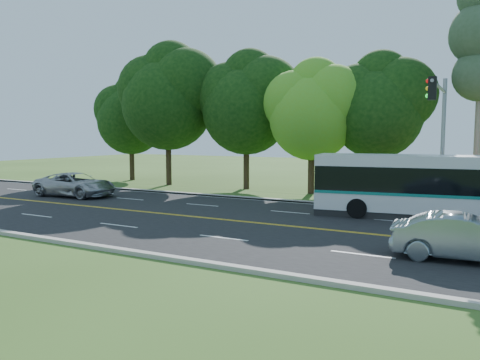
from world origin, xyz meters
The scene contains 12 objects.
ground centered at (0.00, 0.00, 0.00)m, with size 120.00×120.00×0.00m, color #34521B.
road centered at (0.00, 0.00, 0.01)m, with size 60.00×14.00×0.02m, color black.
curb_north centered at (0.00, 7.15, 0.07)m, with size 60.00×0.30×0.15m, color #ABA49A.
curb_south centered at (0.00, -7.15, 0.07)m, with size 60.00×0.30×0.15m, color #ABA49A.
grass_verge centered at (0.00, 9.00, 0.05)m, with size 60.00×4.00×0.10m, color #34521B.
lane_markings centered at (-0.09, 0.00, 0.02)m, with size 57.60×13.82×0.00m.
tree_row centered at (-5.15, 12.13, 6.73)m, with size 44.70×9.10×13.84m.
bougainvillea_hedge centered at (7.18, 8.15, 0.72)m, with size 9.50×2.25×1.50m.
traffic_signal centered at (6.49, 5.40, 4.67)m, with size 0.42×6.10×7.00m.
transit_bus centered at (6.65, 5.04, 1.55)m, with size 12.03×4.02×3.09m.
sedan centered at (8.12, -2.75, 0.78)m, with size 1.60×4.59×1.51m, color slate.
suv centered at (-15.56, 2.80, 0.81)m, with size 2.61×5.66×1.57m, color #ABACAF.
Camera 1 is at (8.69, -19.30, 4.10)m, focal length 35.00 mm.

